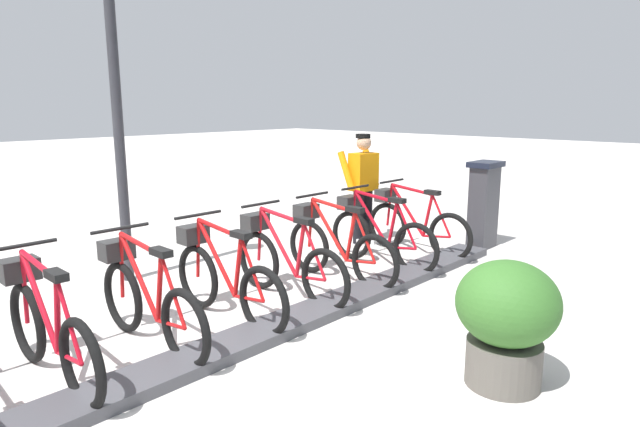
{
  "coord_description": "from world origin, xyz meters",
  "views": [
    {
      "loc": [
        -3.54,
        2.84,
        2.1
      ],
      "look_at": [
        0.5,
        -1.47,
        0.9
      ],
      "focal_mm": 30.45,
      "sensor_mm": 36.0,
      "label": 1
    }
  ],
  "objects_px": {
    "bike_docked_4": "(224,277)",
    "payment_kiosk": "(483,203)",
    "bike_docked_2": "(336,246)",
    "bike_docked_5": "(146,299)",
    "planter_bush": "(506,317)",
    "bike_docked_1": "(378,234)",
    "lamp_post": "(113,60)",
    "bike_docked_0": "(413,224)",
    "bike_docked_3": "(285,260)",
    "worker_near_rack": "(363,184)",
    "bike_docked_6": "(47,327)"
  },
  "relations": [
    {
      "from": "bike_docked_0",
      "to": "bike_docked_1",
      "type": "distance_m",
      "value": 0.83
    },
    {
      "from": "bike_docked_4",
      "to": "bike_docked_6",
      "type": "relative_size",
      "value": 1.0
    },
    {
      "from": "bike_docked_1",
      "to": "bike_docked_5",
      "type": "distance_m",
      "value": 3.32
    },
    {
      "from": "bike_docked_0",
      "to": "bike_docked_3",
      "type": "relative_size",
      "value": 1.0
    },
    {
      "from": "bike_docked_1",
      "to": "bike_docked_2",
      "type": "relative_size",
      "value": 1.0
    },
    {
      "from": "payment_kiosk",
      "to": "bike_docked_1",
      "type": "relative_size",
      "value": 0.74
    },
    {
      "from": "bike_docked_2",
      "to": "bike_docked_6",
      "type": "height_order",
      "value": "same"
    },
    {
      "from": "payment_kiosk",
      "to": "bike_docked_1",
      "type": "bearing_deg",
      "value": 72.29
    },
    {
      "from": "lamp_post",
      "to": "planter_bush",
      "type": "distance_m",
      "value": 4.92
    },
    {
      "from": "bike_docked_5",
      "to": "planter_bush",
      "type": "relative_size",
      "value": 1.77
    },
    {
      "from": "bike_docked_5",
      "to": "bike_docked_2",
      "type": "bearing_deg",
      "value": -90.0
    },
    {
      "from": "bike_docked_4",
      "to": "bike_docked_6",
      "type": "xyz_separation_m",
      "value": [
        0.0,
        1.66,
        0.0
      ]
    },
    {
      "from": "bike_docked_4",
      "to": "bike_docked_5",
      "type": "xyz_separation_m",
      "value": [
        0.0,
        0.83,
        0.0
      ]
    },
    {
      "from": "bike_docked_0",
      "to": "bike_docked_2",
      "type": "relative_size",
      "value": 1.0
    },
    {
      "from": "lamp_post",
      "to": "bike_docked_6",
      "type": "bearing_deg",
      "value": 138.83
    },
    {
      "from": "bike_docked_6",
      "to": "worker_near_rack",
      "type": "xyz_separation_m",
      "value": [
        0.88,
        -4.92,
        0.48
      ]
    },
    {
      "from": "payment_kiosk",
      "to": "bike_docked_4",
      "type": "xyz_separation_m",
      "value": [
        0.57,
        4.28,
        -0.24
      ]
    },
    {
      "from": "payment_kiosk",
      "to": "bike_docked_5",
      "type": "bearing_deg",
      "value": 83.61
    },
    {
      "from": "bike_docked_3",
      "to": "planter_bush",
      "type": "distance_m",
      "value": 2.59
    },
    {
      "from": "bike_docked_4",
      "to": "payment_kiosk",
      "type": "bearing_deg",
      "value": -97.61
    },
    {
      "from": "bike_docked_5",
      "to": "bike_docked_4",
      "type": "bearing_deg",
      "value": -90.0
    },
    {
      "from": "bike_docked_2",
      "to": "bike_docked_5",
      "type": "bearing_deg",
      "value": 90.0
    },
    {
      "from": "bike_docked_0",
      "to": "bike_docked_3",
      "type": "xyz_separation_m",
      "value": [
        0.0,
        2.49,
        0.0
      ]
    },
    {
      "from": "bike_docked_0",
      "to": "bike_docked_4",
      "type": "relative_size",
      "value": 1.0
    },
    {
      "from": "payment_kiosk",
      "to": "planter_bush",
      "type": "bearing_deg",
      "value": 119.07
    },
    {
      "from": "payment_kiosk",
      "to": "bike_docked_6",
      "type": "height_order",
      "value": "payment_kiosk"
    },
    {
      "from": "bike_docked_2",
      "to": "bike_docked_5",
      "type": "distance_m",
      "value": 2.49
    },
    {
      "from": "planter_bush",
      "to": "bike_docked_0",
      "type": "bearing_deg",
      "value": -45.79
    },
    {
      "from": "bike_docked_4",
      "to": "planter_bush",
      "type": "distance_m",
      "value": 2.67
    },
    {
      "from": "bike_docked_2",
      "to": "bike_docked_3",
      "type": "distance_m",
      "value": 0.83
    },
    {
      "from": "bike_docked_5",
      "to": "payment_kiosk",
      "type": "bearing_deg",
      "value": -96.39
    },
    {
      "from": "worker_near_rack",
      "to": "planter_bush",
      "type": "xyz_separation_m",
      "value": [
        -3.46,
        2.6,
        -0.37
      ]
    },
    {
      "from": "bike_docked_6",
      "to": "planter_bush",
      "type": "height_order",
      "value": "bike_docked_6"
    },
    {
      "from": "bike_docked_4",
      "to": "planter_bush",
      "type": "height_order",
      "value": "bike_docked_4"
    },
    {
      "from": "bike_docked_1",
      "to": "bike_docked_5",
      "type": "height_order",
      "value": "same"
    },
    {
      "from": "bike_docked_1",
      "to": "payment_kiosk",
      "type": "bearing_deg",
      "value": -107.71
    },
    {
      "from": "bike_docked_0",
      "to": "bike_docked_6",
      "type": "bearing_deg",
      "value": 90.0
    },
    {
      "from": "payment_kiosk",
      "to": "lamp_post",
      "type": "bearing_deg",
      "value": 60.87
    },
    {
      "from": "bike_docked_1",
      "to": "lamp_post",
      "type": "distance_m",
      "value": 3.8
    },
    {
      "from": "bike_docked_0",
      "to": "bike_docked_4",
      "type": "distance_m",
      "value": 3.32
    },
    {
      "from": "bike_docked_1",
      "to": "bike_docked_3",
      "type": "xyz_separation_m",
      "value": [
        0.0,
        1.66,
        0.0
      ]
    },
    {
      "from": "bike_docked_5",
      "to": "lamp_post",
      "type": "bearing_deg",
      "value": -22.96
    },
    {
      "from": "bike_docked_1",
      "to": "worker_near_rack",
      "type": "xyz_separation_m",
      "value": [
        0.88,
        -0.77,
        0.48
      ]
    },
    {
      "from": "bike_docked_4",
      "to": "planter_bush",
      "type": "relative_size",
      "value": 1.77
    },
    {
      "from": "bike_docked_2",
      "to": "bike_docked_1",
      "type": "bearing_deg",
      "value": -90.0
    },
    {
      "from": "bike_docked_5",
      "to": "bike_docked_6",
      "type": "height_order",
      "value": "same"
    },
    {
      "from": "bike_docked_0",
      "to": "planter_bush",
      "type": "height_order",
      "value": "bike_docked_0"
    },
    {
      "from": "bike_docked_3",
      "to": "worker_near_rack",
      "type": "distance_m",
      "value": 2.63
    },
    {
      "from": "payment_kiosk",
      "to": "worker_near_rack",
      "type": "xyz_separation_m",
      "value": [
        1.45,
        1.02,
        0.24
      ]
    },
    {
      "from": "bike_docked_3",
      "to": "worker_near_rack",
      "type": "xyz_separation_m",
      "value": [
        0.88,
        -2.43,
        0.48
      ]
    }
  ]
}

